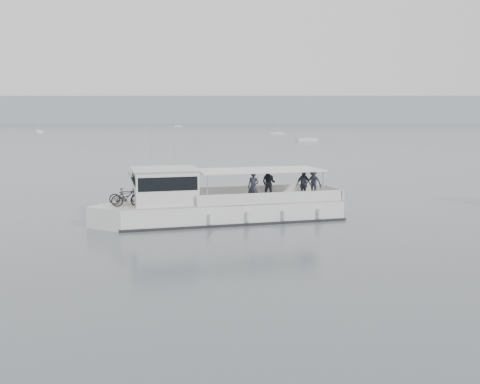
{
  "coord_description": "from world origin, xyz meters",
  "views": [
    {
      "loc": [
        4.82,
        -25.54,
        5.61
      ],
      "look_at": [
        4.71,
        3.49,
        1.6
      ],
      "focal_mm": 40.0,
      "sensor_mm": 36.0,
      "label": 1
    }
  ],
  "objects": [
    {
      "name": "ground",
      "position": [
        0.0,
        0.0,
        0.0
      ],
      "size": [
        1400.0,
        1400.0,
        0.0
      ],
      "primitive_type": "plane",
      "color": "#50585E",
      "rests_on": "ground"
    },
    {
      "name": "headland",
      "position": [
        0.0,
        560.0,
        14.0
      ],
      "size": [
        1400.0,
        90.0,
        28.0
      ],
      "primitive_type": "cube",
      "color": "#939EA8",
      "rests_on": "ground"
    },
    {
      "name": "tour_boat",
      "position": [
        3.05,
        3.16,
        0.95
      ],
      "size": [
        13.76,
        6.53,
        5.79
      ],
      "rotation": [
        0.0,
        0.0,
        0.27
      ],
      "color": "silver",
      "rests_on": "ground"
    },
    {
      "name": "moored_fleet",
      "position": [
        -71.84,
        197.84,
        0.36
      ],
      "size": [
        377.94,
        321.68,
        10.19
      ],
      "color": "silver",
      "rests_on": "ground"
    }
  ]
}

